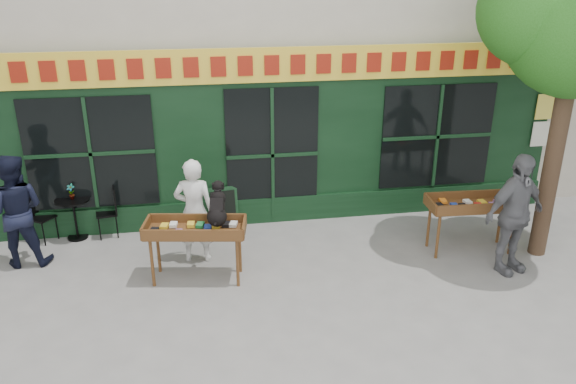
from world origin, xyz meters
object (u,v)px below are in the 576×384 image
object	(u,v)px
woman	(194,211)
man_right	(514,214)
bistro_table	(74,211)
book_cart_center	(195,232)
man_left	(16,211)
dog	(217,203)
book_cart_right	(473,206)

from	to	relation	value
woman	man_right	world-z (taller)	man_right
bistro_table	book_cart_center	bearing A→B (deg)	-40.34
man_right	man_left	distance (m)	7.92
dog	man_left	distance (m)	3.37
book_cart_center	man_right	distance (m)	4.97
dog	woman	size ratio (longest dim) A/B	0.34
bistro_table	dog	bearing A→B (deg)	-36.85
man_right	man_left	xyz separation A→B (m)	(-7.77, 1.55, -0.05)
man_right	book_cart_right	bearing A→B (deg)	94.68
woman	man_right	distance (m)	5.08
man_right	bistro_table	world-z (taller)	man_right
book_cart_right	man_left	xyz separation A→B (m)	(-7.47, 0.80, 0.12)
book_cart_center	man_right	bearing A→B (deg)	3.17
woman	bistro_table	size ratio (longest dim) A/B	2.33
book_cart_center	woman	distance (m)	0.65
dog	bistro_table	xyz separation A→B (m)	(-2.48, 1.86, -0.75)
book_cart_center	woman	world-z (taller)	woman
book_cart_center	woman	size ratio (longest dim) A/B	0.89
dog	man_left	size ratio (longest dim) A/B	0.32
book_cart_right	man_left	distance (m)	7.51
book_cart_center	man_left	xyz separation A→B (m)	(-2.83, 1.00, 0.12)
dog	woman	xyz separation A→B (m)	(-0.35, 0.70, -0.40)
woman	man_right	size ratio (longest dim) A/B	0.90
dog	bistro_table	distance (m)	3.19
book_cart_right	bistro_table	bearing A→B (deg)	169.47
book_cart_center	man_left	bearing A→B (deg)	170.14
dog	man_right	bearing A→B (deg)	3.31
bistro_table	book_cart_right	bearing A→B (deg)	-13.41
book_cart_center	bistro_table	distance (m)	2.81
bistro_table	man_left	xyz separation A→B (m)	(-0.70, -0.81, 0.40)
man_right	man_left	size ratio (longest dim) A/B	1.05
book_cart_right	man_left	world-z (taller)	man_left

